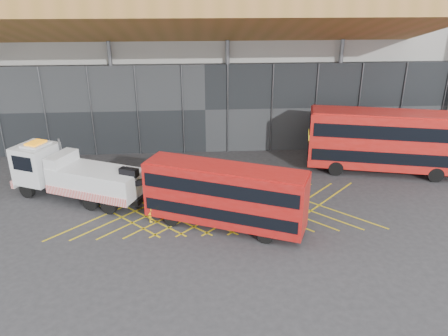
{
  "coord_description": "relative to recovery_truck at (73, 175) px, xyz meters",
  "views": [
    {
      "loc": [
        1.04,
        -26.75,
        14.17
      ],
      "look_at": [
        3.0,
        1.5,
        2.4
      ],
      "focal_mm": 35.0,
      "sensor_mm": 36.0,
      "label": 1
    }
  ],
  "objects": [
    {
      "name": "recovery_truck",
      "position": [
        0.0,
        0.0,
        0.0
      ],
      "size": [
        11.09,
        6.58,
        4.01
      ],
      "rotation": [
        0.0,
        0.0,
        -0.43
      ],
      "color": "black",
      "rests_on": "ground_plane"
    },
    {
      "name": "road_markings",
      "position": [
        10.1,
        -2.33,
        -1.85
      ],
      "size": [
        21.56,
        7.16,
        0.01
      ],
      "color": "gold",
      "rests_on": "ground_plane"
    },
    {
      "name": "construction_building",
      "position": [
        9.62,
        16.07,
        7.12
      ],
      "size": [
        55.0,
        23.97,
        18.0
      ],
      "color": "gray",
      "rests_on": "ground_plane"
    },
    {
      "name": "bus_second",
      "position": [
        24.21,
        3.12,
        0.99
      ],
      "size": [
        12.87,
        5.81,
        5.12
      ],
      "rotation": [
        0.0,
        0.0,
        -0.24
      ],
      "color": "#AD140F",
      "rests_on": "ground_plane"
    },
    {
      "name": "ground_plane",
      "position": [
        7.7,
        -2.33,
        -1.85
      ],
      "size": [
        120.0,
        120.0,
        0.0
      ],
      "primitive_type": "plane",
      "color": "#2A2A2D"
    },
    {
      "name": "bus_towed",
      "position": [
        10.45,
        -4.77,
        0.45
      ],
      "size": [
        10.25,
        6.19,
        4.14
      ],
      "rotation": [
        0.0,
        0.0,
        -0.41
      ],
      "color": "#9E0F0C",
      "rests_on": "ground_plane"
    },
    {
      "name": "worker",
      "position": [
        5.71,
        -3.75,
        -0.93
      ],
      "size": [
        0.48,
        0.7,
        1.85
      ],
      "primitive_type": "imported",
      "rotation": [
        0.0,
        0.0,
        1.62
      ],
      "color": "yellow",
      "rests_on": "ground_plane"
    }
  ]
}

